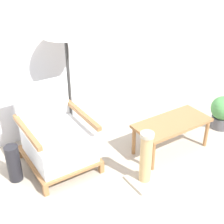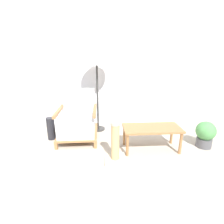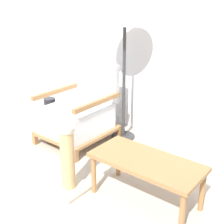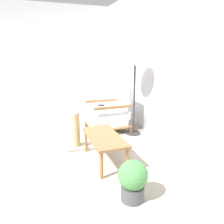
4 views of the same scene
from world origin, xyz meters
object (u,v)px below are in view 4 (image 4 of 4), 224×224
Objects in this scene: coffee_table at (105,139)px; scratching_post at (77,133)px; vase at (102,114)px; potted_plant at (133,179)px; armchair at (109,114)px; floor_lamp at (135,59)px.

scratching_post is (-0.61, -0.29, -0.10)m from coffee_table.
vase is 0.92× the size of potted_plant.
potted_plant is (0.92, 0.01, -0.10)m from coffee_table.
coffee_table is at bearing -21.97° from armchair.
vase is at bearing -178.93° from armchair.
potted_plant is (2.15, -0.48, -0.08)m from armchair.
armchair is at bearing -134.70° from floor_lamp.
armchair reaches higher than vase.
vase is at bearing -156.24° from floor_lamp.
floor_lamp is (0.37, 0.37, 1.10)m from armchair.
potted_plant is at bearing -10.15° from vase.
potted_plant is at bearing 0.91° from coffee_table.
scratching_post is at bearing -155.02° from coffee_table.
potted_plant is (2.65, -0.47, 0.04)m from vase.
floor_lamp is at bearing 102.50° from scratching_post.
floor_lamp is 3.60× the size of potted_plant.
scratching_post is at bearing -51.61° from armchair.
armchair is at bearing 158.03° from coffee_table.
vase is 2.69m from potted_plant.
potted_plant reaches higher than vase.
floor_lamp is 3.93× the size of vase.
armchair is 1.33m from coffee_table.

